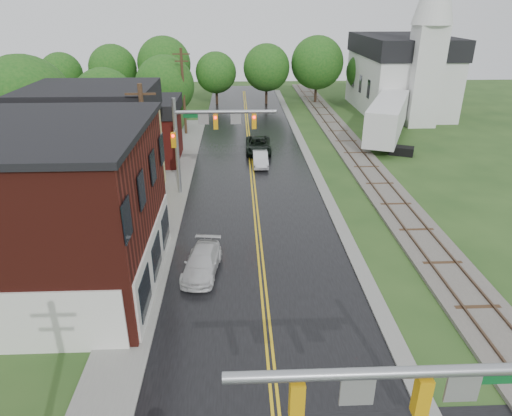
{
  "coord_description": "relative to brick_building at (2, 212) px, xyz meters",
  "views": [
    {
      "loc": [
        -1.2,
        -5.17,
        13.33
      ],
      "look_at": [
        -0.29,
        16.43,
        3.5
      ],
      "focal_mm": 32.0,
      "sensor_mm": 36.0,
      "label": 1
    }
  ],
  "objects": [
    {
      "name": "traffic_signal_far",
      "position": [
        9.01,
        12.0,
        0.82
      ],
      "size": [
        7.34,
        0.43,
        7.2
      ],
      "color": "gray",
      "rests_on": "ground"
    },
    {
      "name": "utility_pole_b",
      "position": [
        5.68,
        7.0,
        0.57
      ],
      "size": [
        1.8,
        0.28,
        9.0
      ],
      "color": "#382616",
      "rests_on": "ground"
    },
    {
      "name": "suv_dark",
      "position": [
        13.28,
        22.07,
        -3.44
      ],
      "size": [
        2.45,
        5.16,
        1.42
      ],
      "primitive_type": "imported",
      "rotation": [
        0.0,
        0.0,
        -0.02
      ],
      "color": "black",
      "rests_on": "ground"
    },
    {
      "name": "sedan_silver",
      "position": [
        13.28,
        18.2,
        -3.54
      ],
      "size": [
        1.3,
        3.71,
        1.22
      ],
      "primitive_type": "imported",
      "rotation": [
        0.0,
        0.0,
        -0.0
      ],
      "color": "silver",
      "rests_on": "ground"
    },
    {
      "name": "curb_right",
      "position": [
        17.88,
        20.0,
        -4.15
      ],
      "size": [
        0.8,
        70.0,
        0.12
      ],
      "primitive_type": "cube",
      "color": "gray",
      "rests_on": "ground"
    },
    {
      "name": "darkred_building",
      "position": [
        2.48,
        20.0,
        -1.95
      ],
      "size": [
        7.0,
        6.0,
        4.4
      ],
      "primitive_type": "cube",
      "color": "#3F0F0C",
      "rests_on": "ground"
    },
    {
      "name": "yellow_house",
      "position": [
        1.48,
        11.0,
        -0.95
      ],
      "size": [
        8.0,
        7.0,
        6.4
      ],
      "primitive_type": "cube",
      "color": "tan",
      "rests_on": "ground"
    },
    {
      "name": "utility_pole_c",
      "position": [
        5.68,
        29.0,
        0.57
      ],
      "size": [
        1.8,
        0.28,
        9.0
      ],
      "color": "#382616",
      "rests_on": "ground"
    },
    {
      "name": "tree_left_e",
      "position": [
        3.64,
        30.9,
        0.66
      ],
      "size": [
        6.4,
        6.4,
        8.16
      ],
      "color": "black",
      "rests_on": "ground"
    },
    {
      "name": "sidewalk_left",
      "position": [
        6.28,
        10.0,
        -4.15
      ],
      "size": [
        2.4,
        50.0,
        0.12
      ],
      "primitive_type": "cube",
      "color": "gray",
      "rests_on": "ground"
    },
    {
      "name": "pickup_white",
      "position": [
        9.28,
        0.87,
        -3.54
      ],
      "size": [
        2.23,
        4.4,
        1.22
      ],
      "primitive_type": "imported",
      "rotation": [
        0.0,
        0.0,
        -0.13
      ],
      "color": "silver",
      "rests_on": "ground"
    },
    {
      "name": "main_road",
      "position": [
        12.48,
        15.0,
        -4.15
      ],
      "size": [
        10.0,
        90.0,
        0.02
      ],
      "primitive_type": "cube",
      "color": "black",
      "rests_on": "ground"
    },
    {
      "name": "church",
      "position": [
        32.48,
        38.74,
        1.68
      ],
      "size": [
        10.4,
        18.4,
        20.0
      ],
      "color": "silver",
      "rests_on": "ground"
    },
    {
      "name": "brick_building",
      "position": [
        0.0,
        0.0,
        0.0
      ],
      "size": [
        14.3,
        10.3,
        8.3
      ],
      "color": "#4C1710",
      "rests_on": "ground"
    },
    {
      "name": "railroad",
      "position": [
        22.48,
        20.0,
        -4.05
      ],
      "size": [
        3.2,
        80.0,
        0.3
      ],
      "color": "#59544C",
      "rests_on": "ground"
    },
    {
      "name": "traffic_signal_near",
      "position": [
        15.96,
        -13.0,
        0.82
      ],
      "size": [
        7.34,
        0.3,
        7.2
      ],
      "color": "gray",
      "rests_on": "ground"
    },
    {
      "name": "semi_trailer",
      "position": [
        26.83,
        25.79,
        -1.69
      ],
      "size": [
        8.08,
        13.57,
        4.18
      ],
      "color": "black",
      "rests_on": "ground"
    },
    {
      "name": "tree_left_c",
      "position": [
        -1.36,
        24.9,
        0.36
      ],
      "size": [
        6.0,
        6.0,
        7.65
      ],
      "color": "black",
      "rests_on": "ground"
    },
    {
      "name": "tree_left_b",
      "position": [
        -5.36,
        16.9,
        1.57
      ],
      "size": [
        7.6,
        7.6,
        9.69
      ],
      "color": "black",
      "rests_on": "ground"
    }
  ]
}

